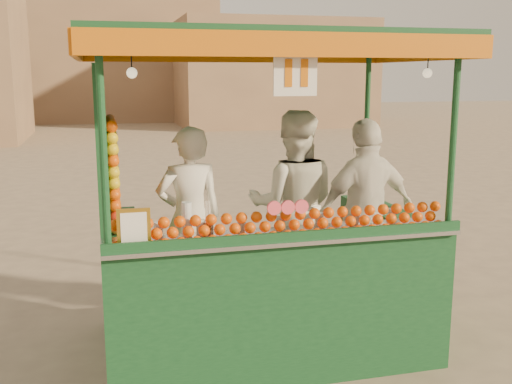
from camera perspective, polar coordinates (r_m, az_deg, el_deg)
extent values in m
plane|color=#716151|center=(5.63, -0.67, -14.81)|extent=(90.00, 90.00, 0.00)
cube|color=#937254|center=(30.06, 1.41, 11.16)|extent=(9.00, 6.00, 5.00)
cube|color=#937254|center=(34.94, -16.13, 12.37)|extent=(14.00, 7.00, 7.00)
cube|color=#103C1E|center=(5.71, 0.61, -12.63)|extent=(2.82, 1.73, 0.32)
cylinder|color=black|center=(5.55, -9.43, -13.17)|extent=(0.39, 0.11, 0.39)
cylinder|color=black|center=(6.01, 9.80, -11.23)|extent=(0.39, 0.11, 0.39)
cube|color=#103C1E|center=(4.86, 2.81, -9.42)|extent=(2.82, 0.32, 0.87)
cube|color=#103C1E|center=(5.43, -12.59, -7.45)|extent=(0.32, 1.41, 0.87)
cube|color=#103C1E|center=(6.02, 11.92, -5.57)|extent=(0.32, 1.41, 0.87)
cube|color=#B2B2B7|center=(4.75, 2.74, -4.20)|extent=(2.82, 0.50, 0.03)
cylinder|color=#103C1E|center=(4.27, -14.27, 3.88)|extent=(0.05, 0.05, 1.52)
cylinder|color=#103C1E|center=(5.06, 18.18, 4.75)|extent=(0.05, 0.05, 1.52)
cylinder|color=#103C1E|center=(5.88, -14.39, 5.77)|extent=(0.05, 0.05, 1.52)
cylinder|color=#103C1E|center=(6.48, 10.45, 6.39)|extent=(0.05, 0.05, 1.52)
cube|color=#103C1E|center=(5.24, 0.67, 14.27)|extent=(3.03, 1.95, 0.09)
cube|color=#CC640B|center=(4.30, 4.15, 13.78)|extent=(3.03, 0.04, 0.17)
cube|color=#CC640B|center=(6.18, -1.75, 12.98)|extent=(3.03, 0.04, 0.17)
cube|color=#CC640B|center=(5.05, -16.62, 12.96)|extent=(0.04, 1.95, 0.17)
cube|color=#CC640B|center=(5.81, 15.62, 12.71)|extent=(0.04, 1.95, 0.17)
cylinder|color=#FF4D60|center=(4.55, 3.03, -1.45)|extent=(0.11, 0.03, 0.11)
cube|color=#BF8A23|center=(4.38, -11.50, -3.48)|extent=(0.24, 0.02, 0.30)
cube|color=white|center=(4.38, 3.75, 11.19)|extent=(0.32, 0.02, 0.32)
sphere|color=#FFE5B2|center=(4.32, -11.68, 10.99)|extent=(0.08, 0.08, 0.08)
sphere|color=#FFE5B2|center=(4.98, 15.93, 10.78)|extent=(0.08, 0.08, 0.08)
imported|color=white|center=(5.54, -6.31, -2.48)|extent=(0.66, 0.47, 1.68)
imported|color=white|center=(5.76, 3.56, -1.26)|extent=(1.04, 0.91, 1.81)
imported|color=white|center=(5.72, 10.40, -1.86)|extent=(1.08, 0.59, 1.74)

